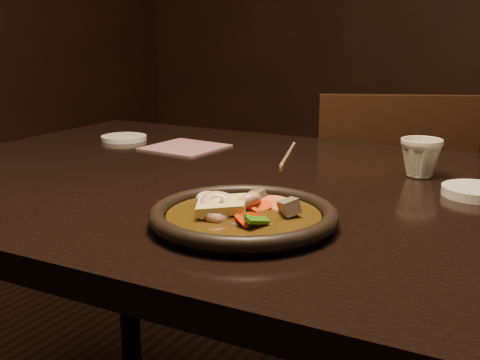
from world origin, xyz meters
The scene contains 9 objects.
table centered at (0.00, 0.00, 0.67)m, with size 1.60×0.90×0.75m.
chair centered at (-0.05, 0.65, 0.47)m, with size 0.53×0.53×0.86m.
plate centered at (-0.02, -0.23, 0.76)m, with size 0.26×0.26×0.03m.
stirfry centered at (-0.02, -0.23, 0.77)m, with size 0.16×0.14×0.06m.
soy_dish centered at (0.24, 0.08, 0.76)m, with size 0.11×0.11×0.01m, color white.
saucer_left centered at (-0.57, 0.20, 0.76)m, with size 0.11×0.11×0.01m, color white.
tea_cup centered at (0.13, 0.17, 0.79)m, with size 0.08×0.07×0.08m, color beige.
chopsticks centered at (-0.15, 0.23, 0.75)m, with size 0.08×0.23×0.01m.
napkin centered at (-0.39, 0.19, 0.75)m, with size 0.15×0.15×0.00m, color #955B68.
Camera 1 is at (0.35, -0.92, 1.01)m, focal length 45.00 mm.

